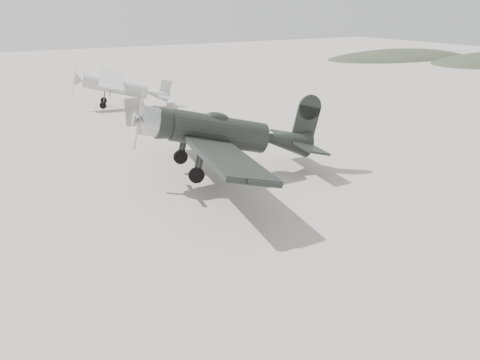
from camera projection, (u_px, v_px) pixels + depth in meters
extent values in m
plane|color=#AAA297|center=(299.00, 231.00, 16.88)|extent=(160.00, 160.00, 0.00)
ellipsoid|color=#303929|center=(398.00, 57.00, 72.95)|extent=(32.00, 16.00, 5.20)
cylinder|color=black|center=(219.00, 133.00, 21.30)|extent=(4.68, 2.16, 1.43)
cone|color=black|center=(285.00, 125.00, 22.42)|extent=(2.84, 1.75, 1.33)
cylinder|color=#A6A9AB|center=(151.00, 139.00, 20.25)|extent=(1.12, 1.40, 1.27)
cone|color=#A6A9AB|center=(136.00, 141.00, 20.05)|extent=(0.45, 0.62, 0.57)
cube|color=#A6A9AB|center=(138.00, 141.00, 20.07)|extent=(0.09, 0.19, 2.66)
ellipsoid|color=black|center=(214.00, 119.00, 21.01)|extent=(1.23, 0.87, 0.47)
cube|color=black|center=(204.00, 142.00, 21.19)|extent=(4.16, 12.46, 0.23)
cube|color=black|center=(301.00, 123.00, 22.68)|extent=(1.82, 4.42, 0.10)
cube|color=black|center=(304.00, 105.00, 22.42)|extent=(1.23, 0.31, 1.84)
cylinder|color=black|center=(205.00, 182.00, 20.34)|extent=(0.71, 0.28, 0.70)
cylinder|color=black|center=(188.00, 163.00, 22.75)|extent=(0.71, 0.28, 0.70)
cylinder|color=#333333|center=(205.00, 167.00, 20.09)|extent=(0.13, 0.13, 1.43)
cylinder|color=#333333|center=(188.00, 150.00, 22.51)|extent=(0.13, 0.13, 1.43)
cylinder|color=black|center=(305.00, 132.00, 22.93)|extent=(0.24, 0.12, 0.23)
cylinder|color=#999B9E|center=(116.00, 87.00, 36.35)|extent=(4.93, 2.37, 1.02)
cone|color=#999B9E|center=(158.00, 85.00, 37.08)|extent=(1.87, 1.37, 0.93)
cone|color=#999B9E|center=(79.00, 88.00, 35.74)|extent=(0.81, 1.09, 0.97)
cube|color=#999B9E|center=(74.00, 88.00, 35.65)|extent=(0.08, 0.14, 2.05)
cube|color=#999B9E|center=(110.00, 80.00, 36.06)|extent=(4.62, 10.31, 0.17)
cube|color=#999B9E|center=(164.00, 84.00, 37.17)|extent=(1.71, 3.27, 0.07)
cube|color=#999B9E|center=(164.00, 77.00, 36.98)|extent=(0.82, 0.31, 1.21)
cylinder|color=black|center=(107.00, 108.00, 35.75)|extent=(0.54, 0.27, 0.52)
cylinder|color=black|center=(108.00, 103.00, 37.60)|extent=(0.54, 0.27, 0.52)
cylinder|color=#333333|center=(107.00, 101.00, 35.56)|extent=(0.10, 0.10, 1.12)
cylinder|color=#333333|center=(107.00, 96.00, 37.42)|extent=(0.10, 0.10, 1.12)
cylinder|color=black|center=(166.00, 88.00, 37.33)|extent=(0.18, 0.11, 0.17)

